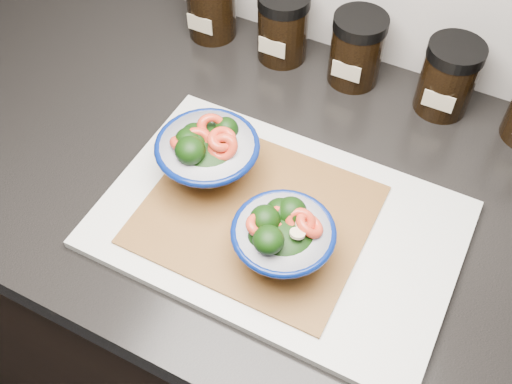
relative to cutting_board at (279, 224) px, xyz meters
The scene contains 10 objects.
cabinet 0.48m from the cutting_board, 121.24° to the left, with size 3.43×0.58×0.86m, color black.
countertop 0.09m from the cutting_board, 121.24° to the left, with size 3.50×0.60×0.04m, color black.
cutting_board is the anchor object (origin of this frame).
bamboo_mat 0.03m from the cutting_board, behind, with size 0.28×0.24×0.00m, color #9F6A2F.
bowl_left 0.13m from the cutting_board, 168.25° to the left, with size 0.14×0.14×0.10m.
bowl_right 0.07m from the cutting_board, 61.63° to the right, with size 0.12×0.12×0.09m.
spice_jar_a 0.42m from the cutting_board, 131.34° to the left, with size 0.08×0.08×0.11m.
spice_jar_b 0.35m from the cutting_board, 114.88° to the left, with size 0.08×0.08×0.11m.
spice_jar_c 0.32m from the cutting_board, 93.86° to the left, with size 0.08×0.08×0.11m.
spice_jar_d 0.34m from the cutting_board, 68.92° to the left, with size 0.08×0.08×0.11m.
Camera 1 is at (0.22, 0.97, 1.53)m, focal length 42.00 mm.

